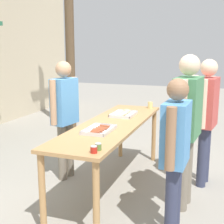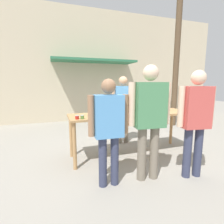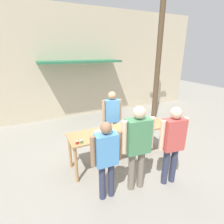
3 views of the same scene
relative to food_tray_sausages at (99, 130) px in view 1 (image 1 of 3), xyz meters
The scene contains 12 objects.
ground_plane 1.04m from the food_tray_sausages, ahead, with size 24.00×24.00×0.00m, color gray.
serving_table 0.47m from the food_tray_sausages, ahead, with size 2.67×0.73×0.93m.
food_tray_sausages is the anchor object (origin of this frame).
food_tray_buns 0.97m from the food_tray_sausages, ahead, with size 0.44×0.32×0.06m.
condiment_jar_mustard 0.79m from the food_tray_sausages, 161.35° to the right, with size 0.07×0.07×0.07m.
condiment_jar_ketchup 0.70m from the food_tray_sausages, 158.45° to the right, with size 0.07×0.07×0.07m.
beer_cup 1.66m from the food_tray_sausages, ahead, with size 0.08×0.08×0.11m.
person_server_behind_table 0.95m from the food_tray_sausages, 53.96° to the left, with size 0.57×0.28×1.73m.
person_customer_holding_hotdog 1.04m from the food_tray_sausages, 111.53° to the right, with size 0.61×0.25×1.63m.
person_customer_with_cup 1.56m from the food_tray_sausages, 48.80° to the right, with size 0.63×0.30×1.77m.
person_customer_waiting_in_line 1.05m from the food_tray_sausages, 74.31° to the right, with size 0.69×0.31×1.84m.
utility_pole 4.16m from the food_tray_sausages, 32.56° to the left, with size 1.10×0.20×5.63m.
Camera 1 is at (-3.81, -1.39, 1.91)m, focal length 50.00 mm.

